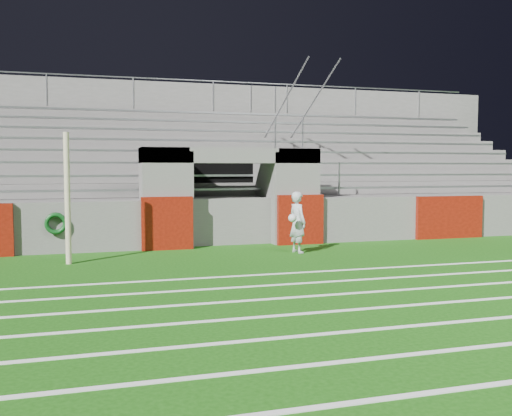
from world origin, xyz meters
name	(u,v)px	position (x,y,z in m)	size (l,w,h in m)	color
ground	(271,265)	(0.00, 0.00, 0.00)	(90.00, 90.00, 0.00)	#154A0C
field_post	(67,198)	(-4.14, 1.43, 1.42)	(0.12, 0.12, 2.83)	beige
field_markings	(393,328)	(0.00, -5.00, 0.01)	(28.00, 8.09, 0.01)	white
stadium_structure	(199,185)	(0.00, 7.97, 1.49)	(26.00, 8.48, 5.42)	#5F5C5A
goalkeeper_with_ball	(297,222)	(1.18, 1.53, 0.75)	(0.59, 0.73, 1.50)	#B5BAC0
hose_coil	(56,223)	(-4.46, 2.92, 0.75)	(0.52, 0.15, 0.53)	#0B3A0D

